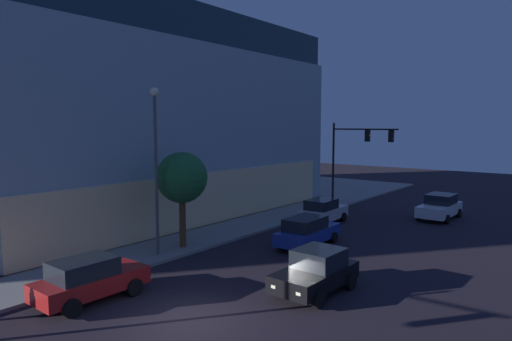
{
  "coord_description": "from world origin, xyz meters",
  "views": [
    {
      "loc": [
        -10.15,
        -10.84,
        6.72
      ],
      "look_at": [
        6.92,
        2.52,
        4.53
      ],
      "focal_mm": 31.31,
      "sensor_mm": 36.0,
      "label": 1
    }
  ],
  "objects_px": {
    "car_red": "(89,279)",
    "traffic_light_far_corner": "(356,148)",
    "modern_building": "(106,120)",
    "street_lamp_sidewalk": "(156,152)",
    "car_silver": "(323,211)",
    "car_white": "(440,207)",
    "car_blue": "(307,231)",
    "sidewalk_tree": "(182,178)",
    "car_black": "(316,271)"
  },
  "relations": [
    {
      "from": "car_red",
      "to": "sidewalk_tree",
      "type": "bearing_deg",
      "value": 19.43
    },
    {
      "from": "car_black",
      "to": "street_lamp_sidewalk",
      "type": "bearing_deg",
      "value": 95.22
    },
    {
      "from": "sidewalk_tree",
      "to": "car_red",
      "type": "distance_m",
      "value": 8.16
    },
    {
      "from": "car_red",
      "to": "car_white",
      "type": "xyz_separation_m",
      "value": [
        24.15,
        -6.11,
        0.0
      ]
    },
    {
      "from": "street_lamp_sidewalk",
      "to": "car_blue",
      "type": "height_order",
      "value": "street_lamp_sidewalk"
    },
    {
      "from": "traffic_light_far_corner",
      "to": "car_white",
      "type": "height_order",
      "value": "traffic_light_far_corner"
    },
    {
      "from": "car_silver",
      "to": "street_lamp_sidewalk",
      "type": "bearing_deg",
      "value": 167.45
    },
    {
      "from": "sidewalk_tree",
      "to": "car_silver",
      "type": "distance_m",
      "value": 11.15
    },
    {
      "from": "traffic_light_far_corner",
      "to": "car_red",
      "type": "distance_m",
      "value": 23.75
    },
    {
      "from": "traffic_light_far_corner",
      "to": "car_blue",
      "type": "bearing_deg",
      "value": -166.87
    },
    {
      "from": "street_lamp_sidewalk",
      "to": "car_red",
      "type": "xyz_separation_m",
      "value": [
        -5.36,
        -2.45,
        -4.54
      ]
    },
    {
      "from": "sidewalk_tree",
      "to": "car_black",
      "type": "distance_m",
      "value": 9.45
    },
    {
      "from": "car_blue",
      "to": "car_silver",
      "type": "xyz_separation_m",
      "value": [
        5.63,
        2.21,
        0.01
      ]
    },
    {
      "from": "street_lamp_sidewalk",
      "to": "car_white",
      "type": "height_order",
      "value": "street_lamp_sidewalk"
    },
    {
      "from": "sidewalk_tree",
      "to": "car_blue",
      "type": "xyz_separation_m",
      "value": [
        4.72,
        -4.99,
        -3.05
      ]
    },
    {
      "from": "modern_building",
      "to": "car_red",
      "type": "height_order",
      "value": "modern_building"
    },
    {
      "from": "sidewalk_tree",
      "to": "traffic_light_far_corner",
      "type": "bearing_deg",
      "value": -8.07
    },
    {
      "from": "modern_building",
      "to": "traffic_light_far_corner",
      "type": "relative_size",
      "value": 4.36
    },
    {
      "from": "car_blue",
      "to": "modern_building",
      "type": "bearing_deg",
      "value": 89.18
    },
    {
      "from": "street_lamp_sidewalk",
      "to": "car_white",
      "type": "distance_m",
      "value": 21.14
    },
    {
      "from": "modern_building",
      "to": "street_lamp_sidewalk",
      "type": "bearing_deg",
      "value": -115.16
    },
    {
      "from": "street_lamp_sidewalk",
      "to": "car_blue",
      "type": "bearing_deg",
      "value": -37.07
    },
    {
      "from": "car_red",
      "to": "car_white",
      "type": "distance_m",
      "value": 24.91
    },
    {
      "from": "car_black",
      "to": "traffic_light_far_corner",
      "type": "bearing_deg",
      "value": 20.93
    },
    {
      "from": "street_lamp_sidewalk",
      "to": "car_silver",
      "type": "xyz_separation_m",
      "value": [
        12.14,
        -2.7,
        -4.55
      ]
    },
    {
      "from": "car_red",
      "to": "car_silver",
      "type": "distance_m",
      "value": 17.5
    },
    {
      "from": "car_black",
      "to": "modern_building",
      "type": "bearing_deg",
      "value": 75.58
    },
    {
      "from": "car_red",
      "to": "traffic_light_far_corner",
      "type": "bearing_deg",
      "value": 0.53
    },
    {
      "from": "modern_building",
      "to": "sidewalk_tree",
      "type": "bearing_deg",
      "value": -109.18
    },
    {
      "from": "street_lamp_sidewalk",
      "to": "car_black",
      "type": "relative_size",
      "value": 2.07
    },
    {
      "from": "car_black",
      "to": "car_red",
      "type": "bearing_deg",
      "value": 134.03
    },
    {
      "from": "modern_building",
      "to": "car_black",
      "type": "height_order",
      "value": "modern_building"
    },
    {
      "from": "street_lamp_sidewalk",
      "to": "sidewalk_tree",
      "type": "distance_m",
      "value": 2.34
    },
    {
      "from": "car_blue",
      "to": "car_silver",
      "type": "bearing_deg",
      "value": 21.46
    },
    {
      "from": "car_blue",
      "to": "car_red",
      "type": "bearing_deg",
      "value": 168.23
    },
    {
      "from": "traffic_light_far_corner",
      "to": "sidewalk_tree",
      "type": "relative_size",
      "value": 1.31
    },
    {
      "from": "car_red",
      "to": "car_white",
      "type": "bearing_deg",
      "value": -14.2
    },
    {
      "from": "traffic_light_far_corner",
      "to": "car_silver",
      "type": "xyz_separation_m",
      "value": [
        -5.9,
        -0.47,
        -4.09
      ]
    },
    {
      "from": "modern_building",
      "to": "car_blue",
      "type": "relative_size",
      "value": 6.3
    },
    {
      "from": "car_black",
      "to": "car_silver",
      "type": "height_order",
      "value": "car_black"
    },
    {
      "from": "traffic_light_far_corner",
      "to": "street_lamp_sidewalk",
      "type": "height_order",
      "value": "street_lamp_sidewalk"
    },
    {
      "from": "modern_building",
      "to": "car_blue",
      "type": "distance_m",
      "value": 20.38
    },
    {
      "from": "street_lamp_sidewalk",
      "to": "traffic_light_far_corner",
      "type": "bearing_deg",
      "value": -7.05
    },
    {
      "from": "street_lamp_sidewalk",
      "to": "car_blue",
      "type": "relative_size",
      "value": 1.8
    },
    {
      "from": "car_red",
      "to": "car_black",
      "type": "height_order",
      "value": "car_black"
    },
    {
      "from": "modern_building",
      "to": "traffic_light_far_corner",
      "type": "bearing_deg",
      "value": -55.99
    },
    {
      "from": "modern_building",
      "to": "car_silver",
      "type": "xyz_separation_m",
      "value": [
        5.36,
        -17.15,
        -6.33
      ]
    },
    {
      "from": "car_red",
      "to": "car_silver",
      "type": "height_order",
      "value": "car_silver"
    },
    {
      "from": "sidewalk_tree",
      "to": "car_blue",
      "type": "relative_size",
      "value": 1.1
    },
    {
      "from": "street_lamp_sidewalk",
      "to": "sidewalk_tree",
      "type": "xyz_separation_m",
      "value": [
        1.79,
        0.07,
        -1.5
      ]
    }
  ]
}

